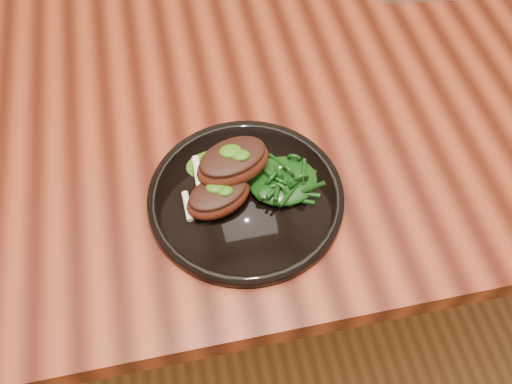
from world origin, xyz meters
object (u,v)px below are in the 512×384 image
Objects in this scene: greens_heap at (283,178)px; plate at (246,197)px; desk at (274,131)px; lamb_chop_front at (218,196)px.

plate is at bearing -174.81° from greens_heap.
lamb_chop_front is (-0.13, -0.20, 0.12)m from desk.
lamb_chop_front is 1.11× the size of greens_heap.
lamb_chop_front is at bearing -122.45° from desk.
desk is 15.84× the size of greens_heap.
greens_heap is (-0.03, -0.19, 0.12)m from desk.
plate is 0.06m from greens_heap.
lamb_chop_front reaches higher than greens_heap.
greens_heap is at bearing -99.69° from desk.
lamb_chop_front reaches higher than plate.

